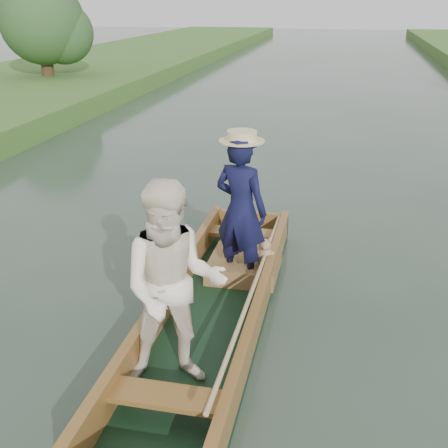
# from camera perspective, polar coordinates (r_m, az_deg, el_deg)

# --- Properties ---
(ground) EXTENTS (120.00, 120.00, 0.00)m
(ground) POSITION_cam_1_polar(r_m,az_deg,el_deg) (6.25, -1.18, -10.15)
(ground) COLOR #283D30
(ground) RESTS_ON ground
(trees_far) EXTENTS (22.60, 5.02, 4.18)m
(trees_far) POSITION_cam_1_polar(r_m,az_deg,el_deg) (18.47, 11.29, 18.94)
(trees_far) COLOR #47331E
(trees_far) RESTS_ON ground
(punt) EXTENTS (1.20, 5.00, 1.99)m
(punt) POSITION_cam_1_polar(r_m,az_deg,el_deg) (5.70, -1.74, -5.17)
(punt) COLOR black
(punt) RESTS_ON ground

